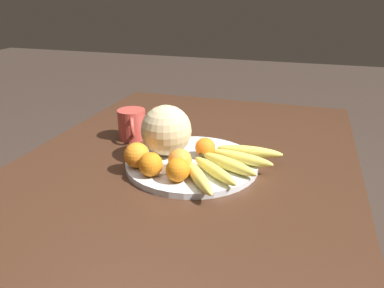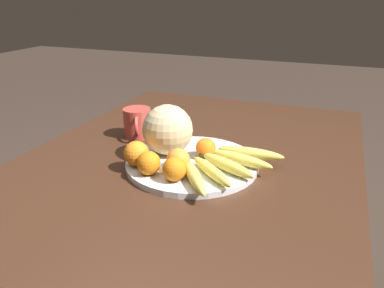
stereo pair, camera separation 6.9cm
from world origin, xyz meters
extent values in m
cube|color=#3D2316|center=(0.00, 0.00, 0.71)|extent=(1.56, 0.96, 0.04)
cube|color=#3D2316|center=(-0.70, -0.40, 0.35)|extent=(0.07, 0.07, 0.69)
cube|color=#3D2316|center=(-0.70, 0.40, 0.35)|extent=(0.07, 0.07, 0.69)
cylinder|color=silver|center=(-0.08, 0.03, 0.74)|extent=(0.37, 0.37, 0.02)
torus|color=#47382D|center=(-0.08, 0.03, 0.74)|extent=(0.37, 0.37, 0.01)
sphere|color=#C6B284|center=(-0.10, -0.06, 0.82)|extent=(0.15, 0.15, 0.15)
sphere|color=#473819|center=(-0.09, 0.05, 0.76)|extent=(0.02, 0.02, 0.02)
ellipsoid|color=#E5D156|center=(0.04, 0.08, 0.76)|extent=(0.18, 0.14, 0.03)
ellipsoid|color=#E5D156|center=(0.00, 0.11, 0.76)|extent=(0.14, 0.16, 0.03)
ellipsoid|color=#E5D156|center=(-0.05, 0.14, 0.76)|extent=(0.11, 0.18, 0.03)
ellipsoid|color=#E5D156|center=(-0.10, 0.16, 0.76)|extent=(0.07, 0.19, 0.03)
ellipsoid|color=#E5D156|center=(-0.15, 0.18, 0.76)|extent=(0.04, 0.19, 0.03)
sphere|color=orange|center=(0.00, 0.02, 0.78)|extent=(0.06, 0.06, 0.06)
sphere|color=orange|center=(0.05, 0.03, 0.78)|extent=(0.06, 0.06, 0.06)
sphere|color=orange|center=(0.01, -0.10, 0.78)|extent=(0.07, 0.07, 0.07)
sphere|color=orange|center=(-0.11, 0.05, 0.78)|extent=(0.06, 0.06, 0.06)
sphere|color=orange|center=(0.04, -0.05, 0.78)|extent=(0.06, 0.06, 0.06)
cube|color=white|center=(0.00, -0.04, 0.75)|extent=(0.09, 0.07, 0.00)
cylinder|color=#B74238|center=(-0.22, -0.23, 0.78)|extent=(0.09, 0.09, 0.10)
torus|color=#B74238|center=(-0.18, -0.21, 0.78)|extent=(0.07, 0.04, 0.07)
camera|label=1|loc=(0.84, 0.31, 1.19)|focal=35.00mm
camera|label=2|loc=(0.81, 0.38, 1.19)|focal=35.00mm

